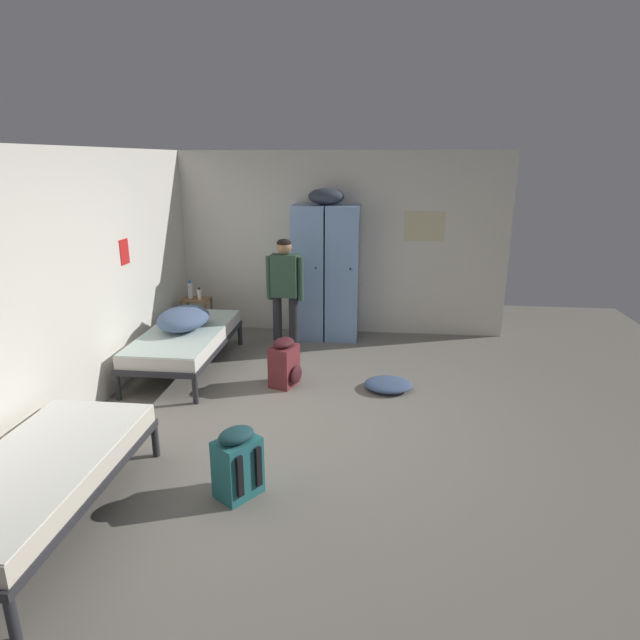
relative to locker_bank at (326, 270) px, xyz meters
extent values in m
plane|color=slate|center=(0.17, -2.58, -0.97)|extent=(9.16, 9.16, 0.00)
cube|color=silver|center=(0.17, 0.31, 0.31)|extent=(4.66, 0.06, 2.55)
cube|color=silver|center=(-2.13, -2.58, 0.31)|extent=(0.06, 5.72, 2.55)
cube|color=beige|center=(1.33, 0.28, 0.58)|extent=(0.55, 0.01, 0.40)
cube|color=red|center=(-2.10, -1.58, 0.48)|extent=(0.01, 0.20, 0.28)
cube|color=#7A9ECC|center=(-0.23, 0.00, -0.04)|extent=(0.44, 0.52, 1.85)
cylinder|color=black|center=(-0.11, -0.27, 0.08)|extent=(0.02, 0.03, 0.02)
cube|color=#7A9ECC|center=(0.23, 0.00, -0.04)|extent=(0.44, 0.52, 1.85)
cylinder|color=black|center=(0.35, -0.27, 0.08)|extent=(0.02, 0.03, 0.02)
ellipsoid|color=#333842|center=(0.00, 0.00, 0.99)|extent=(0.48, 0.36, 0.22)
cylinder|color=brown|center=(-1.98, -0.36, -0.69)|extent=(0.03, 0.03, 0.55)
cylinder|color=brown|center=(-1.63, -0.36, -0.69)|extent=(0.03, 0.03, 0.55)
cylinder|color=brown|center=(-1.98, -0.09, -0.69)|extent=(0.03, 0.03, 0.55)
cylinder|color=brown|center=(-1.63, -0.09, -0.69)|extent=(0.03, 0.03, 0.55)
cube|color=brown|center=(-1.80, -0.23, -0.78)|extent=(0.38, 0.30, 0.02)
cube|color=brown|center=(-1.80, -0.23, -0.41)|extent=(0.38, 0.30, 0.02)
cylinder|color=#28282D|center=(-1.13, -5.16, -0.83)|extent=(0.06, 0.06, 0.28)
cylinder|color=#28282D|center=(-1.97, -3.32, -0.83)|extent=(0.06, 0.06, 0.28)
cylinder|color=#28282D|center=(-1.13, -3.32, -0.83)|extent=(0.06, 0.06, 0.28)
cube|color=#28282D|center=(-1.55, -4.24, -0.66)|extent=(0.90, 1.90, 0.06)
cube|color=beige|center=(-1.55, -4.24, -0.56)|extent=(0.87, 1.84, 0.14)
cube|color=white|center=(-1.55, -4.24, -0.48)|extent=(0.86, 1.82, 0.01)
cylinder|color=#28282D|center=(-1.97, -2.30, -0.83)|extent=(0.06, 0.06, 0.28)
cylinder|color=#28282D|center=(-1.13, -2.30, -0.83)|extent=(0.06, 0.06, 0.28)
cylinder|color=#28282D|center=(-1.97, -0.46, -0.83)|extent=(0.06, 0.06, 0.28)
cylinder|color=#28282D|center=(-1.13, -0.46, -0.83)|extent=(0.06, 0.06, 0.28)
cube|color=#28282D|center=(-1.55, -1.38, -0.66)|extent=(0.90, 1.90, 0.06)
cube|color=silver|center=(-1.55, -1.38, -0.56)|extent=(0.87, 1.84, 0.14)
cube|color=silver|center=(-1.55, -1.38, -0.48)|extent=(0.86, 1.82, 0.01)
ellipsoid|color=slate|center=(-1.58, -1.32, -0.35)|extent=(0.58, 0.81, 0.25)
cylinder|color=black|center=(-0.34, -0.78, -0.58)|extent=(0.11, 0.11, 0.78)
cylinder|color=black|center=(-0.55, -0.77, -0.58)|extent=(0.11, 0.11, 0.78)
cube|color=#284233|center=(-0.44, -0.77, 0.08)|extent=(0.34, 0.21, 0.53)
cylinder|color=#284233|center=(-0.24, -0.79, 0.04)|extent=(0.08, 0.08, 0.55)
cylinder|color=#284233|center=(-0.64, -0.76, 0.04)|extent=(0.08, 0.08, 0.55)
sphere|color=#936B4C|center=(-0.44, -0.77, 0.44)|extent=(0.19, 0.19, 0.19)
ellipsoid|color=black|center=(-0.44, -0.77, 0.48)|extent=(0.18, 0.18, 0.10)
cylinder|color=white|center=(-1.88, -0.21, -0.29)|extent=(0.07, 0.07, 0.22)
cylinder|color=#2666B2|center=(-1.88, -0.21, -0.17)|extent=(0.04, 0.04, 0.03)
cylinder|color=white|center=(-1.73, -0.27, -0.33)|extent=(0.05, 0.05, 0.14)
cylinder|color=black|center=(-1.73, -0.27, -0.24)|extent=(0.03, 0.03, 0.03)
cube|color=maroon|center=(-0.30, -1.73, -0.74)|extent=(0.33, 0.38, 0.46)
ellipsoid|color=#42191E|center=(-0.15, -1.78, -0.82)|extent=(0.15, 0.25, 0.20)
ellipsoid|color=#42191E|center=(-0.30, -1.73, -0.47)|extent=(0.30, 0.34, 0.10)
cube|color=black|center=(-0.45, -1.77, -0.72)|extent=(0.04, 0.06, 0.32)
cube|color=black|center=(-0.40, -1.61, -0.72)|extent=(0.04, 0.06, 0.32)
cube|color=#23666B|center=(-0.29, -3.77, -0.74)|extent=(0.38, 0.40, 0.46)
ellipsoid|color=#193D42|center=(-0.41, -3.69, -0.82)|extent=(0.21, 0.24, 0.20)
ellipsoid|color=#193D42|center=(-0.29, -3.77, -0.47)|extent=(0.34, 0.36, 0.10)
cube|color=black|center=(-0.13, -3.78, -0.72)|extent=(0.05, 0.05, 0.32)
cube|color=black|center=(-0.23, -3.93, -0.72)|extent=(0.05, 0.05, 0.32)
ellipsoid|color=#42567A|center=(0.86, -1.72, -0.92)|extent=(0.53, 0.46, 0.11)
camera|label=1|loc=(0.70, -7.15, 1.47)|focal=29.74mm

